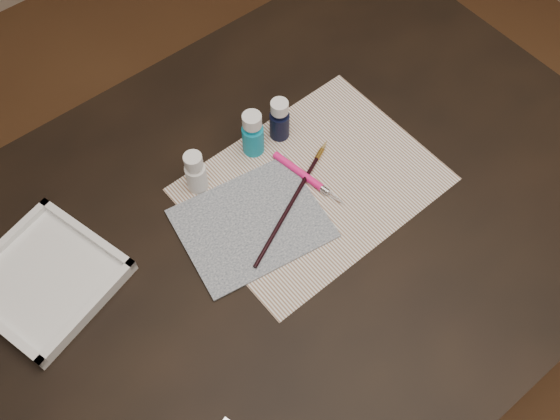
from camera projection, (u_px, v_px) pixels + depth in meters
ground at (280, 360)px, 1.72m from camera, size 3.50×3.50×0.02m
table at (280, 308)px, 1.39m from camera, size 1.30×0.90×0.75m
paper at (313, 184)px, 1.11m from camera, size 0.43×0.33×0.00m
canvas at (252, 223)px, 1.06m from camera, size 0.27×0.23×0.00m
paint_bottle_white at (195, 172)px, 1.07m from camera, size 0.04×0.04×0.09m
paint_bottle_cyan at (253, 133)px, 1.11m from camera, size 0.05×0.05×0.10m
paint_bottle_navy at (280, 119)px, 1.13m from camera, size 0.05×0.05×0.09m
paintbrush at (293, 200)px, 1.08m from camera, size 0.27×0.13×0.01m
craft_knife at (309, 179)px, 1.10m from camera, size 0.04×0.16×0.01m
palette_tray at (44, 279)px, 1.00m from camera, size 0.26×0.26×0.03m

